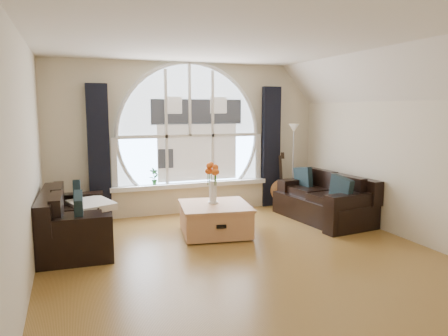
# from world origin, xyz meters

# --- Properties ---
(ground) EXTENTS (5.00, 5.50, 0.01)m
(ground) POSITION_xyz_m (0.00, 0.00, 0.00)
(ground) COLOR brown
(ground) RESTS_ON ground
(ceiling) EXTENTS (5.00, 5.50, 0.01)m
(ceiling) POSITION_xyz_m (0.00, 0.00, 2.70)
(ceiling) COLOR silver
(ceiling) RESTS_ON ground
(wall_back) EXTENTS (5.00, 0.01, 2.70)m
(wall_back) POSITION_xyz_m (0.00, 2.75, 1.35)
(wall_back) COLOR beige
(wall_back) RESTS_ON ground
(wall_front) EXTENTS (5.00, 0.01, 2.70)m
(wall_front) POSITION_xyz_m (0.00, -2.75, 1.35)
(wall_front) COLOR beige
(wall_front) RESTS_ON ground
(wall_left) EXTENTS (0.01, 5.50, 2.70)m
(wall_left) POSITION_xyz_m (-2.50, 0.00, 1.35)
(wall_left) COLOR beige
(wall_left) RESTS_ON ground
(wall_right) EXTENTS (0.01, 5.50, 2.70)m
(wall_right) POSITION_xyz_m (2.50, 0.00, 1.35)
(wall_right) COLOR beige
(wall_right) RESTS_ON ground
(attic_slope) EXTENTS (0.92, 5.50, 0.72)m
(attic_slope) POSITION_xyz_m (2.20, 0.00, 2.35)
(attic_slope) COLOR silver
(attic_slope) RESTS_ON ground
(arched_window) EXTENTS (2.60, 0.06, 2.15)m
(arched_window) POSITION_xyz_m (0.00, 2.72, 1.62)
(arched_window) COLOR silver
(arched_window) RESTS_ON wall_back
(window_sill) EXTENTS (2.90, 0.22, 0.08)m
(window_sill) POSITION_xyz_m (0.00, 2.65, 0.51)
(window_sill) COLOR white
(window_sill) RESTS_ON wall_back
(window_frame) EXTENTS (2.76, 0.08, 2.15)m
(window_frame) POSITION_xyz_m (0.00, 2.69, 1.62)
(window_frame) COLOR white
(window_frame) RESTS_ON wall_back
(neighbor_house) EXTENTS (1.70, 0.02, 1.50)m
(neighbor_house) POSITION_xyz_m (0.15, 2.71, 1.50)
(neighbor_house) COLOR silver
(neighbor_house) RESTS_ON wall_back
(curtain_left) EXTENTS (0.35, 0.12, 2.30)m
(curtain_left) POSITION_xyz_m (-1.60, 2.63, 1.15)
(curtain_left) COLOR black
(curtain_left) RESTS_ON ground
(curtain_right) EXTENTS (0.35, 0.12, 2.30)m
(curtain_right) POSITION_xyz_m (1.60, 2.63, 1.15)
(curtain_right) COLOR black
(curtain_right) RESTS_ON ground
(sofa_left) EXTENTS (0.93, 1.76, 0.77)m
(sofa_left) POSITION_xyz_m (-2.03, 1.32, 0.40)
(sofa_left) COLOR black
(sofa_left) RESTS_ON ground
(sofa_right) EXTENTS (1.07, 1.83, 0.77)m
(sofa_right) POSITION_xyz_m (1.95, 1.33, 0.40)
(sofa_right) COLOR black
(sofa_right) RESTS_ON ground
(coffee_chest) EXTENTS (1.16, 1.16, 0.50)m
(coffee_chest) POSITION_xyz_m (-0.04, 1.20, 0.25)
(coffee_chest) COLOR tan
(coffee_chest) RESTS_ON ground
(throw_blanket) EXTENTS (0.73, 0.73, 0.10)m
(throw_blanket) POSITION_xyz_m (-1.80, 1.62, 0.50)
(throw_blanket) COLOR silver
(throw_blanket) RESTS_ON sofa_left
(vase_flowers) EXTENTS (0.24, 0.24, 0.70)m
(vase_flowers) POSITION_xyz_m (-0.04, 1.28, 0.85)
(vase_flowers) COLOR white
(vase_flowers) RESTS_ON coffee_chest
(floor_lamp) EXTENTS (0.24, 0.24, 1.60)m
(floor_lamp) POSITION_xyz_m (1.99, 2.44, 0.80)
(floor_lamp) COLOR #B2B2B2
(floor_lamp) RESTS_ON ground
(guitar) EXTENTS (0.39, 0.29, 1.06)m
(guitar) POSITION_xyz_m (1.75, 2.54, 0.53)
(guitar) COLOR brown
(guitar) RESTS_ON ground
(potted_plant) EXTENTS (0.19, 0.16, 0.30)m
(potted_plant) POSITION_xyz_m (-0.68, 2.65, 0.70)
(potted_plant) COLOR #1E6023
(potted_plant) RESTS_ON window_sill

